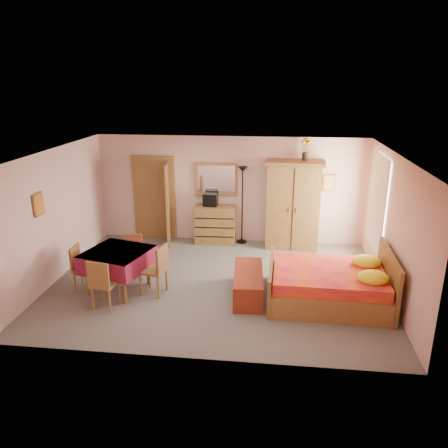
# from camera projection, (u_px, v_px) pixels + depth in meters

# --- Properties ---
(floor) EXTENTS (6.50, 6.50, 0.00)m
(floor) POSITION_uv_depth(u_px,v_px,m) (217.00, 283.00, 8.73)
(floor) COLOR slate
(floor) RESTS_ON ground
(ceiling) EXTENTS (6.50, 6.50, 0.00)m
(ceiling) POSITION_uv_depth(u_px,v_px,m) (217.00, 153.00, 7.91)
(ceiling) COLOR brown
(ceiling) RESTS_ON wall_back
(wall_back) EXTENTS (6.50, 0.10, 2.60)m
(wall_back) POSITION_uv_depth(u_px,v_px,m) (230.00, 190.00, 10.67)
(wall_back) COLOR beige
(wall_back) RESTS_ON floor
(wall_front) EXTENTS (6.50, 0.10, 2.60)m
(wall_front) POSITION_uv_depth(u_px,v_px,m) (193.00, 278.00, 5.96)
(wall_front) COLOR beige
(wall_front) RESTS_ON floor
(wall_left) EXTENTS (0.10, 5.00, 2.60)m
(wall_left) POSITION_uv_depth(u_px,v_px,m) (55.00, 215.00, 8.67)
(wall_left) COLOR beige
(wall_left) RESTS_ON floor
(wall_right) EXTENTS (0.10, 5.00, 2.60)m
(wall_right) POSITION_uv_depth(u_px,v_px,m) (393.00, 228.00, 7.96)
(wall_right) COLOR beige
(wall_right) RESTS_ON floor
(doorway) EXTENTS (1.06, 0.12, 2.15)m
(doorway) POSITION_uv_depth(u_px,v_px,m) (155.00, 199.00, 10.94)
(doorway) COLOR #9E6B35
(doorway) RESTS_ON floor
(window) EXTENTS (0.08, 1.40, 1.95)m
(window) POSITION_uv_depth(u_px,v_px,m) (378.00, 202.00, 9.05)
(window) COLOR white
(window) RESTS_ON wall_right
(picture_left) EXTENTS (0.04, 0.32, 0.42)m
(picture_left) POSITION_uv_depth(u_px,v_px,m) (38.00, 204.00, 7.98)
(picture_left) COLOR orange
(picture_left) RESTS_ON wall_left
(picture_back) EXTENTS (0.30, 0.04, 0.40)m
(picture_back) POSITION_uv_depth(u_px,v_px,m) (329.00, 183.00, 10.31)
(picture_back) COLOR #D8BF59
(picture_back) RESTS_ON wall_back
(chest_of_drawers) EXTENTS (1.01, 0.54, 0.94)m
(chest_of_drawers) POSITION_uv_depth(u_px,v_px,m) (215.00, 224.00, 10.77)
(chest_of_drawers) COLOR olive
(chest_of_drawers) RESTS_ON floor
(wall_mirror) EXTENTS (1.06, 0.10, 0.83)m
(wall_mirror) POSITION_uv_depth(u_px,v_px,m) (216.00, 180.00, 10.63)
(wall_mirror) COLOR white
(wall_mirror) RESTS_ON wall_back
(stereo) EXTENTS (0.35, 0.26, 0.31)m
(stereo) POSITION_uv_depth(u_px,v_px,m) (210.00, 200.00, 10.59)
(stereo) COLOR black
(stereo) RESTS_ON chest_of_drawers
(floor_lamp) EXTENTS (0.25, 0.25, 1.91)m
(floor_lamp) POSITION_uv_depth(u_px,v_px,m) (242.00, 205.00, 10.60)
(floor_lamp) COLOR black
(floor_lamp) RESTS_ON floor
(wardrobe) EXTENTS (1.38, 0.76, 2.11)m
(wardrobe) POSITION_uv_depth(u_px,v_px,m) (293.00, 205.00, 10.28)
(wardrobe) COLOR olive
(wardrobe) RESTS_ON floor
(sunflower_vase) EXTENTS (0.21, 0.21, 0.51)m
(sunflower_vase) POSITION_uv_depth(u_px,v_px,m) (306.00, 149.00, 9.91)
(sunflower_vase) COLOR yellow
(sunflower_vase) RESTS_ON wardrobe
(bed) EXTENTS (2.21, 1.76, 1.00)m
(bed) POSITION_uv_depth(u_px,v_px,m) (328.00, 275.00, 7.89)
(bed) COLOR red
(bed) RESTS_ON floor
(bench) EXTENTS (0.61, 1.46, 0.48)m
(bench) POSITION_uv_depth(u_px,v_px,m) (248.00, 284.00, 8.17)
(bench) COLOR maroon
(bench) RESTS_ON floor
(dining_table) EXTENTS (1.36, 1.36, 0.81)m
(dining_table) POSITION_uv_depth(u_px,v_px,m) (118.00, 271.00, 8.32)
(dining_table) COLOR maroon
(dining_table) RESTS_ON floor
(chair_south) EXTENTS (0.49, 0.49, 0.92)m
(chair_south) POSITION_uv_depth(u_px,v_px,m) (105.00, 283.00, 7.70)
(chair_south) COLOR #A37137
(chair_south) RESTS_ON floor
(chair_north) EXTENTS (0.44, 0.44, 0.84)m
(chair_north) POSITION_uv_depth(u_px,v_px,m) (133.00, 256.00, 8.97)
(chair_north) COLOR olive
(chair_north) RESTS_ON floor
(chair_west) EXTENTS (0.40, 0.40, 0.88)m
(chair_west) POSITION_uv_depth(u_px,v_px,m) (85.00, 268.00, 8.36)
(chair_west) COLOR olive
(chair_west) RESTS_ON floor
(chair_east) EXTENTS (0.52, 0.52, 0.97)m
(chair_east) POSITION_uv_depth(u_px,v_px,m) (153.00, 269.00, 8.18)
(chair_east) COLOR olive
(chair_east) RESTS_ON floor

